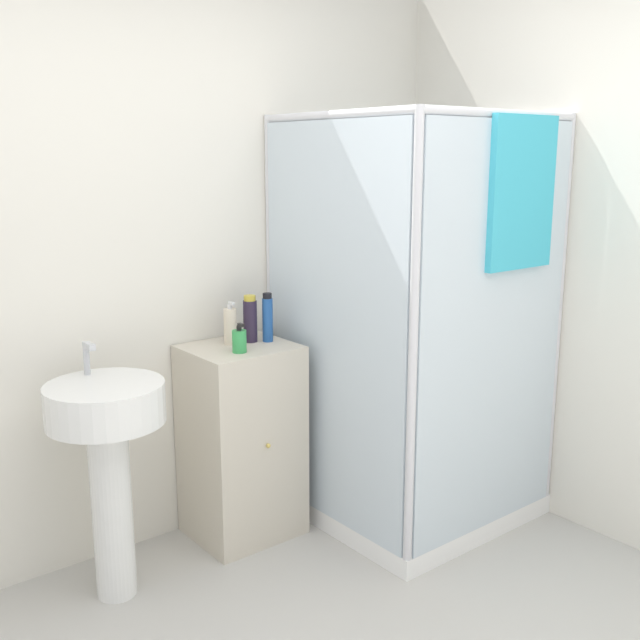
# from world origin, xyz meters

# --- Properties ---
(wall_back) EXTENTS (6.40, 0.06, 2.50)m
(wall_back) POSITION_xyz_m (0.00, 1.70, 1.25)
(wall_back) COLOR silver
(wall_back) RESTS_ON ground_plane
(shower_enclosure) EXTENTS (0.97, 1.00, 1.86)m
(shower_enclosure) POSITION_xyz_m (1.13, 1.10, 0.48)
(shower_enclosure) COLOR white
(shower_enclosure) RESTS_ON ground_plane
(vanity_cabinet) EXTENTS (0.45, 0.42, 0.88)m
(vanity_cabinet) POSITION_xyz_m (0.41, 1.46, 0.44)
(vanity_cabinet) COLOR beige
(vanity_cabinet) RESTS_ON ground_plane
(sink) EXTENTS (0.44, 0.44, 0.99)m
(sink) POSITION_xyz_m (-0.25, 1.36, 0.63)
(sink) COLOR white
(sink) RESTS_ON ground_plane
(soap_dispenser) EXTENTS (0.06, 0.06, 0.13)m
(soap_dispenser) POSITION_xyz_m (0.36, 1.38, 0.93)
(soap_dispenser) COLOR green
(soap_dispenser) RESTS_ON vanity_cabinet
(shampoo_bottle_tall_black) EXTENTS (0.06, 0.06, 0.21)m
(shampoo_bottle_tall_black) POSITION_xyz_m (0.50, 1.50, 0.98)
(shampoo_bottle_tall_black) COLOR #281E33
(shampoo_bottle_tall_black) RESTS_ON vanity_cabinet
(shampoo_bottle_blue) EXTENTS (0.05, 0.05, 0.22)m
(shampoo_bottle_blue) POSITION_xyz_m (0.56, 1.46, 0.98)
(shampoo_bottle_blue) COLOR #1E4C93
(shampoo_bottle_blue) RESTS_ON vanity_cabinet
(lotion_bottle_white) EXTENTS (0.06, 0.06, 0.19)m
(lotion_bottle_white) POSITION_xyz_m (0.40, 1.52, 0.96)
(lotion_bottle_white) COLOR beige
(lotion_bottle_white) RESTS_ON vanity_cabinet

